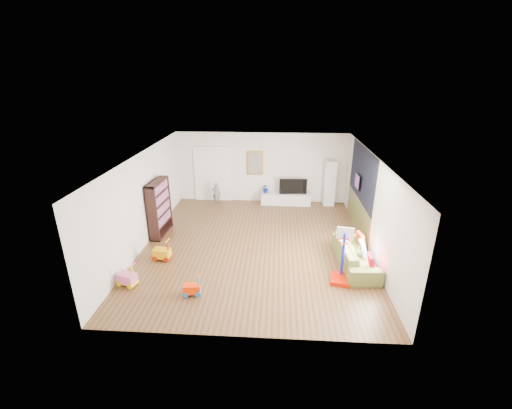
# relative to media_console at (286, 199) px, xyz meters

# --- Properties ---
(floor) EXTENTS (6.50, 7.50, 0.00)m
(floor) POSITION_rel_media_console_xyz_m (-0.96, -3.45, -0.22)
(floor) COLOR brown
(floor) RESTS_ON ground
(ceiling) EXTENTS (6.50, 7.50, 0.00)m
(ceiling) POSITION_rel_media_console_xyz_m (-0.96, -3.45, 2.48)
(ceiling) COLOR white
(ceiling) RESTS_ON ground
(wall_back) EXTENTS (6.50, 0.00, 2.70)m
(wall_back) POSITION_rel_media_console_xyz_m (-0.96, 0.30, 1.13)
(wall_back) COLOR silver
(wall_back) RESTS_ON ground
(wall_front) EXTENTS (6.50, 0.00, 2.70)m
(wall_front) POSITION_rel_media_console_xyz_m (-0.96, -7.20, 1.13)
(wall_front) COLOR silver
(wall_front) RESTS_ON ground
(wall_left) EXTENTS (0.00, 7.50, 2.70)m
(wall_left) POSITION_rel_media_console_xyz_m (-4.21, -3.45, 1.13)
(wall_left) COLOR silver
(wall_left) RESTS_ON ground
(wall_right) EXTENTS (0.00, 7.50, 2.70)m
(wall_right) POSITION_rel_media_console_xyz_m (2.29, -3.45, 1.13)
(wall_right) COLOR white
(wall_right) RESTS_ON ground
(navy_accent) EXTENTS (0.01, 3.20, 1.70)m
(navy_accent) POSITION_rel_media_console_xyz_m (2.28, -2.05, 1.63)
(navy_accent) COLOR black
(navy_accent) RESTS_ON wall_right
(olive_wainscot) EXTENTS (0.01, 3.20, 1.00)m
(olive_wainscot) POSITION_rel_media_console_xyz_m (2.28, -2.05, 0.28)
(olive_wainscot) COLOR brown
(olive_wainscot) RESTS_ON wall_right
(doorway) EXTENTS (1.45, 0.06, 2.10)m
(doorway) POSITION_rel_media_console_xyz_m (-2.86, 0.26, 0.83)
(doorway) COLOR white
(doorway) RESTS_ON ground
(painting_back) EXTENTS (0.62, 0.06, 0.92)m
(painting_back) POSITION_rel_media_console_xyz_m (-1.21, 0.26, 1.33)
(painting_back) COLOR gold
(painting_back) RESTS_ON wall_back
(artwork_right) EXTENTS (0.04, 0.56, 0.46)m
(artwork_right) POSITION_rel_media_console_xyz_m (2.21, -1.85, 1.33)
(artwork_right) COLOR #7F3F8C
(artwork_right) RESTS_ON wall_right
(media_console) EXTENTS (1.90, 0.51, 0.44)m
(media_console) POSITION_rel_media_console_xyz_m (0.00, 0.00, 0.00)
(media_console) COLOR silver
(media_console) RESTS_ON ground
(tall_cabinet) EXTENTS (0.42, 0.42, 1.75)m
(tall_cabinet) POSITION_rel_media_console_xyz_m (1.64, 0.04, 0.65)
(tall_cabinet) COLOR silver
(tall_cabinet) RESTS_ON ground
(bookshelf) EXTENTS (0.37, 1.21, 1.75)m
(bookshelf) POSITION_rel_media_console_xyz_m (-3.97, -2.84, 0.65)
(bookshelf) COLOR black
(bookshelf) RESTS_ON ground
(sofa) EXTENTS (0.94, 2.15, 0.61)m
(sofa) POSITION_rel_media_console_xyz_m (1.77, -4.36, 0.09)
(sofa) COLOR olive
(sofa) RESTS_ON ground
(basketball_hoop) EXTENTS (0.58, 0.66, 1.37)m
(basketball_hoop) POSITION_rel_media_console_xyz_m (1.27, -5.14, 0.46)
(basketball_hoop) COLOR red
(basketball_hoop) RESTS_ON ground
(ride_on_yellow) EXTENTS (0.48, 0.33, 0.61)m
(ride_on_yellow) POSITION_rel_media_console_xyz_m (-3.45, -4.42, 0.08)
(ride_on_yellow) COLOR #E1A00D
(ride_on_yellow) RESTS_ON ground
(ride_on_orange) EXTENTS (0.41, 0.29, 0.51)m
(ride_on_orange) POSITION_rel_media_console_xyz_m (-2.25, -5.93, 0.03)
(ride_on_orange) COLOR #EB3200
(ride_on_orange) RESTS_ON ground
(ride_on_pink) EXTENTS (0.51, 0.39, 0.59)m
(ride_on_pink) POSITION_rel_media_console_xyz_m (-3.90, -5.65, 0.08)
(ride_on_pink) COLOR #DF5E9A
(ride_on_pink) RESTS_ON ground
(child) EXTENTS (0.32, 0.22, 0.85)m
(child) POSITION_rel_media_console_xyz_m (-2.68, -0.13, 0.20)
(child) COLOR slate
(child) RESTS_ON ground
(tv) EXTENTS (1.05, 0.18, 0.60)m
(tv) POSITION_rel_media_console_xyz_m (0.26, 0.05, 0.52)
(tv) COLOR black
(tv) RESTS_ON media_console
(vase_plant) EXTENTS (0.35, 0.31, 0.36)m
(vase_plant) POSITION_rel_media_console_xyz_m (-0.77, 0.02, 0.40)
(vase_plant) COLOR navy
(vase_plant) RESTS_ON media_console
(pillow_left) EXTENTS (0.10, 0.36, 0.36)m
(pillow_left) POSITION_rel_media_console_xyz_m (2.00, -4.98, 0.26)
(pillow_left) COLOR #BB001C
(pillow_left) RESTS_ON sofa
(pillow_center) EXTENTS (0.11, 0.40, 0.40)m
(pillow_center) POSITION_rel_media_console_xyz_m (1.95, -4.34, 0.26)
(pillow_center) COLOR white
(pillow_center) RESTS_ON sofa
(pillow_right) EXTENTS (0.17, 0.36, 0.35)m
(pillow_right) POSITION_rel_media_console_xyz_m (2.01, -3.75, 0.26)
(pillow_right) COLOR red
(pillow_right) RESTS_ON sofa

